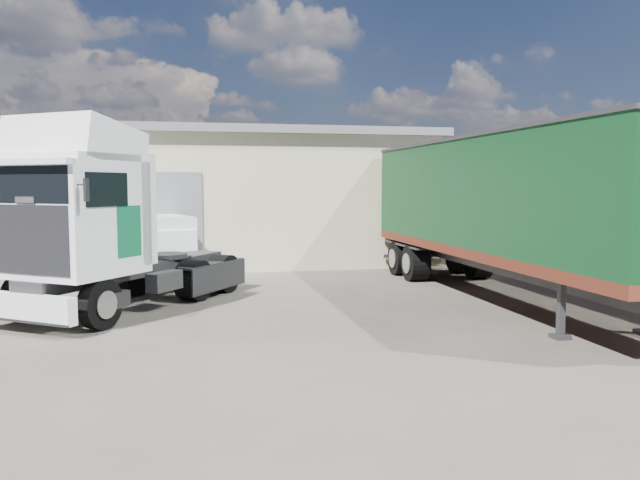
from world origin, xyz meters
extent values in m
plane|color=#272520|center=(0.00, 0.00, 0.00)|extent=(120.00, 120.00, 0.00)
cube|color=beige|center=(-6.00, 16.00, 2.50)|extent=(30.00, 12.00, 5.00)
cube|color=#595B5E|center=(-6.00, 16.00, 5.15)|extent=(30.60, 12.60, 0.30)
cube|color=#595B5E|center=(-2.00, 9.98, 1.80)|extent=(4.00, 0.08, 3.60)
cube|color=#595B5E|center=(-6.00, 16.00, 5.35)|extent=(30.60, 0.40, 0.15)
cube|color=brown|center=(11.50, 6.00, 1.25)|extent=(0.35, 26.00, 2.50)
cylinder|color=black|center=(-3.30, 2.38, 0.56)|extent=(2.76, 2.39, 1.11)
cylinder|color=black|center=(-1.20, 5.40, 0.56)|extent=(2.80, 2.42, 1.11)
cylinder|color=black|center=(-0.37, 6.61, 0.56)|extent=(2.80, 2.42, 1.11)
cube|color=#2D2D30|center=(-1.86, 4.45, 0.95)|extent=(4.73, 6.24, 0.32)
cube|color=white|center=(-3.87, 1.55, 0.58)|extent=(2.35, 1.74, 0.58)
cube|color=white|center=(-3.09, 2.68, 2.39)|extent=(3.54, 3.49, 2.58)
cube|color=black|center=(-3.78, 1.68, 2.00)|extent=(1.94, 1.37, 1.47)
cube|color=black|center=(-3.77, 1.70, 3.15)|extent=(1.98, 1.39, 0.79)
cube|color=white|center=(-2.97, 2.85, 4.05)|extent=(3.30, 3.16, 1.29)
cube|color=#0D5C39|center=(-3.94, 3.78, 2.10)|extent=(0.46, 0.66, 1.16)
cube|color=#0D5C39|center=(-1.76, 2.27, 2.10)|extent=(0.46, 0.66, 1.16)
cylinder|color=#2D2D30|center=(-1.08, 5.57, 1.17)|extent=(1.61, 1.61, 0.13)
cube|color=#2D2D30|center=(6.99, -1.07, 0.61)|extent=(0.33, 0.33, 1.22)
cylinder|color=black|center=(7.93, 7.65, 0.59)|extent=(2.84, 1.19, 1.18)
cube|color=#2D2D30|center=(7.96, 3.16, 1.00)|extent=(0.97, 13.32, 0.39)
cube|color=#5E2015|center=(7.96, 3.16, 1.36)|extent=(2.85, 13.33, 0.27)
cube|color=black|center=(7.96, 3.16, 2.94)|extent=(2.85, 13.33, 2.88)
cube|color=#2D2D30|center=(7.96, 3.16, 4.40)|extent=(2.92, 13.40, 0.09)
cylinder|color=black|center=(-1.46, 7.94, 0.37)|extent=(2.30, 1.31, 0.75)
cylinder|color=black|center=(-2.44, 11.43, 0.37)|extent=(2.30, 1.31, 0.75)
cube|color=white|center=(-1.95, 9.68, 1.19)|extent=(3.48, 5.60, 1.93)
cube|color=white|center=(-1.37, 7.61, 1.13)|extent=(2.29, 1.55, 1.25)
cube|color=black|center=(-1.43, 7.83, 1.76)|extent=(1.93, 0.62, 0.68)
camera|label=1|loc=(-0.39, -12.36, 3.13)|focal=35.00mm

